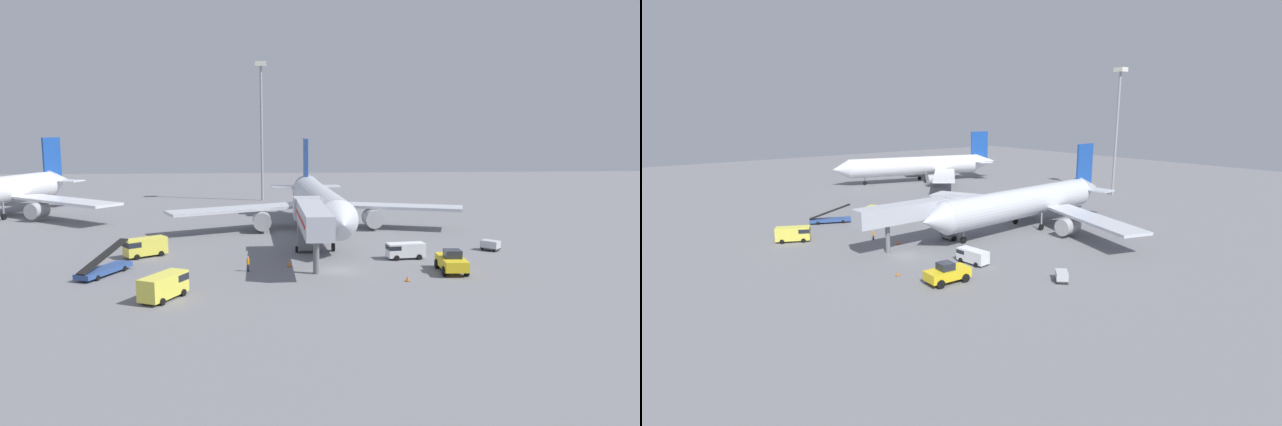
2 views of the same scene
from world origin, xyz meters
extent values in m
plane|color=slate|center=(0.00, 0.00, 0.00)|extent=(300.00, 300.00, 0.00)
cylinder|color=silver|center=(-0.34, 24.26, 4.72)|extent=(7.59, 35.50, 5.27)
cone|color=silver|center=(0.96, 4.60, 4.72)|extent=(5.43, 4.50, 5.16)
cone|color=silver|center=(-1.72, 45.07, 5.11)|extent=(5.43, 6.81, 5.01)
cube|color=#1947A3|center=(-1.62, 43.45, 9.99)|extent=(0.70, 5.11, 8.43)
cube|color=silver|center=(1.57, 43.20, 5.37)|extent=(6.56, 4.12, 0.24)
cube|color=silver|center=(-4.74, 42.78, 5.37)|extent=(6.56, 4.12, 0.24)
cube|color=silver|center=(11.93, 28.25, 3.53)|extent=(22.37, 11.67, 0.44)
cube|color=silver|center=(-13.04, 26.59, 3.53)|extent=(21.91, 14.11, 0.44)
cylinder|color=#A8A8AD|center=(8.31, 26.70, 1.83)|extent=(3.05, 3.84, 2.82)
cylinder|color=#A8A8AD|center=(-9.24, 25.53, 1.83)|extent=(3.05, 3.84, 2.82)
cylinder|color=gray|center=(0.57, 10.55, 1.84)|extent=(0.28, 0.28, 2.59)
cylinder|color=black|center=(0.57, 10.55, 0.55)|extent=(0.42, 1.12, 1.10)
cylinder|color=gray|center=(2.54, 26.57, 1.84)|extent=(0.28, 0.28, 2.59)
cylinder|color=black|center=(2.54, 26.57, 0.55)|extent=(0.42, 1.12, 1.10)
cylinder|color=gray|center=(-3.51, 26.17, 1.84)|extent=(0.28, 0.28, 2.59)
cylinder|color=black|center=(-3.51, 26.17, 0.55)|extent=(0.42, 1.12, 1.10)
cube|color=#B2B7C1|center=(-2.54, 1.89, 5.77)|extent=(3.62, 16.65, 2.70)
cube|color=red|center=(-4.06, 1.83, 5.77)|extent=(0.56, 13.89, 0.44)
cube|color=#B2B7C1|center=(-2.87, 10.76, 5.77)|extent=(3.55, 2.93, 2.84)
cube|color=#232833|center=(-2.92, 12.06, 6.02)|extent=(3.31, 0.36, 0.90)
cube|color=slate|center=(-2.85, 10.16, 2.41)|extent=(2.62, 1.89, 4.02)
cylinder|color=black|center=(-4.27, 10.10, 0.40)|extent=(0.33, 0.81, 0.80)
cylinder|color=black|center=(-1.43, 10.21, 0.40)|extent=(0.33, 0.81, 0.80)
cylinder|color=slate|center=(-2.42, -1.42, 2.21)|extent=(0.70, 0.70, 4.42)
cube|color=yellow|center=(12.82, -1.73, 1.14)|extent=(2.80, 5.72, 1.17)
cube|color=#232833|center=(12.81, -2.01, 2.17)|extent=(1.87, 1.87, 0.90)
cylinder|color=black|center=(13.97, -3.61, 0.55)|extent=(0.44, 1.12, 1.10)
cylinder|color=black|center=(11.52, -3.51, 0.55)|extent=(0.44, 1.12, 1.10)
cylinder|color=black|center=(14.11, 0.04, 0.55)|extent=(0.44, 1.12, 1.10)
cylinder|color=black|center=(11.67, 0.14, 0.55)|extent=(0.44, 1.12, 1.10)
cube|color=#2D4C8E|center=(-25.79, -0.49, 0.57)|extent=(4.71, 7.66, 0.55)
cube|color=black|center=(-25.79, -0.49, 2.16)|extent=(3.90, 7.35, 2.58)
cylinder|color=black|center=(-25.80, 1.94, 0.30)|extent=(0.43, 0.64, 0.60)
cylinder|color=black|center=(-24.06, 1.22, 0.30)|extent=(0.43, 0.64, 0.60)
cylinder|color=black|center=(-27.52, -2.19, 0.30)|extent=(0.43, 0.64, 0.60)
cylinder|color=black|center=(-25.78, -2.92, 0.30)|extent=(0.43, 0.64, 0.60)
cube|color=white|center=(9.13, 5.39, 1.14)|extent=(4.87, 2.38, 1.70)
cube|color=#1E232D|center=(7.55, 5.20, 1.51)|extent=(1.71, 2.01, 0.54)
cylinder|color=black|center=(7.79, 4.35, 0.34)|extent=(0.72, 0.41, 0.68)
cylinder|color=black|center=(7.58, 6.08, 0.34)|extent=(0.72, 0.41, 0.68)
cylinder|color=black|center=(10.67, 4.70, 0.34)|extent=(0.72, 0.41, 0.68)
cylinder|color=black|center=(10.46, 6.43, 0.34)|extent=(0.72, 0.41, 0.68)
cube|color=#E5DB4C|center=(-23.36, 8.79, 1.34)|extent=(5.38, 4.70, 2.10)
cube|color=#1E232D|center=(-24.78, 7.76, 1.80)|extent=(2.56, 2.66, 0.67)
cylinder|color=black|center=(-24.07, 7.05, 0.34)|extent=(0.77, 0.70, 0.68)
cylinder|color=black|center=(-25.23, 8.65, 0.34)|extent=(0.77, 0.70, 0.68)
cylinder|color=black|center=(-21.49, 8.94, 0.34)|extent=(0.77, 0.70, 0.68)
cylinder|color=black|center=(-22.65, 10.53, 0.34)|extent=(0.77, 0.70, 0.68)
cube|color=#E5DB4C|center=(-17.41, -10.33, 1.34)|extent=(4.18, 5.65, 2.10)
cube|color=#1E232D|center=(-16.62, -8.71, 1.80)|extent=(2.64, 2.44, 0.67)
cylinder|color=black|center=(-17.59, -8.42, 0.34)|extent=(0.63, 0.78, 0.68)
cylinder|color=black|center=(-15.80, -9.29, 0.34)|extent=(0.63, 0.78, 0.68)
cylinder|color=black|center=(-19.02, -11.36, 0.34)|extent=(0.63, 0.78, 0.68)
cylinder|color=black|center=(-17.23, -12.23, 0.34)|extent=(0.63, 0.78, 0.68)
cube|color=#38383D|center=(21.39, 9.54, 0.29)|extent=(2.64, 2.62, 0.22)
cube|color=silver|center=(21.39, 9.54, 0.87)|extent=(2.64, 2.62, 0.95)
cylinder|color=black|center=(20.36, 9.62, 0.18)|extent=(0.34, 0.34, 0.36)
cylinder|color=black|center=(21.28, 10.57, 0.18)|extent=(0.34, 0.34, 0.36)
cylinder|color=black|center=(21.50, 8.51, 0.18)|extent=(0.34, 0.34, 0.36)
cylinder|color=black|center=(22.42, 9.45, 0.18)|extent=(0.34, 0.34, 0.36)
cylinder|color=#1E2333|center=(-24.54, 14.27, 0.43)|extent=(0.36, 0.36, 0.86)
cylinder|color=orange|center=(-24.54, 14.27, 1.20)|extent=(0.48, 0.48, 0.68)
sphere|color=tan|center=(-24.54, 14.27, 1.67)|extent=(0.23, 0.23, 0.23)
cylinder|color=#1E2333|center=(-10.05, 0.18, 0.41)|extent=(0.34, 0.34, 0.82)
cylinder|color=orange|center=(-10.05, 0.18, 1.14)|extent=(0.45, 0.45, 0.65)
sphere|color=tan|center=(-10.05, 0.18, 1.59)|extent=(0.22, 0.22, 0.22)
cube|color=black|center=(7.03, -5.39, 0.01)|extent=(0.43, 0.43, 0.03)
cone|color=orange|center=(7.03, -5.39, 0.34)|extent=(0.36, 0.36, 0.63)
cube|color=black|center=(-5.39, 2.09, 0.01)|extent=(0.46, 0.46, 0.03)
cone|color=orange|center=(-5.39, 2.09, 0.36)|extent=(0.39, 0.39, 0.68)
cube|color=black|center=(-20.29, -7.02, 0.01)|extent=(0.31, 0.31, 0.03)
cone|color=orange|center=(-20.29, -7.02, 0.25)|extent=(0.26, 0.26, 0.46)
cone|color=silver|center=(-52.97, 61.49, 5.12)|extent=(6.67, 8.08, 5.02)
cube|color=#1947A3|center=(-53.43, 59.80, 10.01)|extent=(1.78, 5.41, 8.46)
cube|color=silver|center=(-50.49, 58.49, 5.39)|extent=(7.17, 5.52, 0.24)
cube|color=silver|center=(-56.62, 60.14, 5.39)|extent=(7.17, 5.52, 0.24)
cube|color=silver|center=(-44.21, 39.63, 3.54)|extent=(23.35, 19.51, 0.44)
cylinder|color=#A8A8AD|center=(-48.73, 39.23, 1.88)|extent=(3.56, 4.14, 2.73)
cylinder|color=gray|center=(-55.29, 41.14, 1.84)|extent=(0.28, 0.28, 2.59)
cylinder|color=black|center=(-55.29, 41.14, 0.55)|extent=(0.62, 1.15, 1.10)
cylinder|color=#93969B|center=(-10.39, 66.87, 14.77)|extent=(0.56, 0.56, 29.55)
cube|color=silver|center=(-10.39, 66.87, 30.05)|extent=(2.40, 2.40, 1.00)
camera|label=1|loc=(-6.28, -64.75, 15.98)|focal=32.82mm
camera|label=2|loc=(56.86, -34.31, 20.96)|focal=26.34mm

